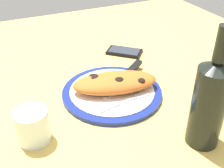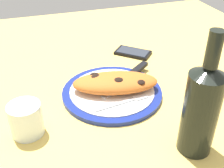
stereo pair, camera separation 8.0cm
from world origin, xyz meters
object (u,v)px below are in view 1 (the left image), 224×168
(plate, at_px, (112,92))
(calzone, at_px, (115,83))
(fork, at_px, (129,100))
(smartphone, at_px, (124,52))
(wine_bottle, at_px, (209,102))
(water_glass, at_px, (33,128))
(knife, at_px, (129,72))

(plate, xyz_separation_m, calzone, (0.01, -0.00, 0.03))
(plate, xyz_separation_m, fork, (0.02, -0.07, 0.01))
(fork, distance_m, smartphone, 0.32)
(calzone, xyz_separation_m, wine_bottle, (0.10, -0.26, 0.07))
(calzone, xyz_separation_m, smartphone, (0.14, 0.22, -0.03))
(calzone, xyz_separation_m, water_glass, (-0.25, -0.09, -0.00))
(plate, distance_m, fork, 0.07)
(wine_bottle, bearing_deg, knife, 94.16)
(calzone, xyz_separation_m, fork, (0.01, -0.07, -0.02))
(knife, relative_size, wine_bottle, 0.69)
(plate, bearing_deg, smartphone, 55.60)
(plate, height_order, wine_bottle, wine_bottle)
(plate, distance_m, water_glass, 0.26)
(knife, distance_m, wine_bottle, 0.33)
(knife, bearing_deg, calzone, -141.85)
(water_glass, bearing_deg, smartphone, 38.62)
(fork, relative_size, wine_bottle, 0.56)
(water_glass, bearing_deg, calzone, 19.85)
(fork, height_order, wine_bottle, wine_bottle)
(smartphone, bearing_deg, water_glass, -141.38)
(knife, height_order, wine_bottle, wine_bottle)
(water_glass, bearing_deg, plate, 20.83)
(fork, distance_m, water_glass, 0.26)
(water_glass, xyz_separation_m, wine_bottle, (0.35, -0.17, 0.08))
(calzone, relative_size, knife, 1.33)
(calzone, height_order, knife, calzone)
(calzone, bearing_deg, wine_bottle, -68.63)
(smartphone, distance_m, wine_bottle, 0.49)
(fork, xyz_separation_m, water_glass, (-0.26, -0.02, 0.02))
(plate, relative_size, smartphone, 2.07)
(calzone, distance_m, wine_bottle, 0.28)
(plate, xyz_separation_m, knife, (0.09, 0.06, 0.01))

